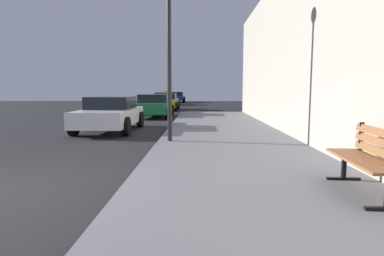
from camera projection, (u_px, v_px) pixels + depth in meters
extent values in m
cube|color=slate|center=(259.00, 190.00, 4.76)|extent=(4.00, 32.00, 0.15)
cube|color=brown|center=(349.00, 160.00, 4.33)|extent=(0.18, 1.54, 0.04)
cube|color=brown|center=(359.00, 160.00, 4.33)|extent=(0.18, 1.54, 0.04)
cube|color=brown|center=(369.00, 160.00, 4.32)|extent=(0.18, 1.54, 0.04)
cube|color=brown|center=(379.00, 160.00, 4.31)|extent=(0.18, 1.54, 0.04)
cube|color=brown|center=(382.00, 153.00, 4.29)|extent=(0.13, 1.54, 0.11)
cube|color=brown|center=(382.00, 143.00, 4.28)|extent=(0.13, 1.54, 0.11)
cube|color=brown|center=(383.00, 133.00, 4.26)|extent=(0.13, 1.54, 0.11)
cube|color=black|center=(344.00, 165.00, 4.99)|extent=(0.06, 0.06, 0.45)
cube|color=black|center=(343.00, 179.00, 5.01)|extent=(0.50, 0.08, 0.04)
cube|color=black|center=(361.00, 137.00, 4.92)|extent=(0.05, 0.05, 0.44)
cylinder|color=black|center=(169.00, 61.00, 8.63)|extent=(0.12, 0.12, 4.25)
cube|color=white|center=(110.00, 116.00, 12.06)|extent=(1.75, 4.10, 0.55)
cube|color=black|center=(111.00, 103.00, 12.20)|extent=(1.54, 1.84, 0.45)
cylinder|color=black|center=(126.00, 127.00, 10.76)|extent=(0.22, 0.64, 0.64)
cylinder|color=black|center=(73.00, 126.00, 10.80)|extent=(0.22, 0.64, 0.64)
cylinder|color=black|center=(140.00, 119.00, 13.37)|extent=(0.22, 0.64, 0.64)
cylinder|color=black|center=(98.00, 119.00, 13.40)|extent=(0.22, 0.64, 0.64)
cube|color=#196638|center=(154.00, 107.00, 18.42)|extent=(1.82, 4.32, 0.55)
cube|color=black|center=(154.00, 98.00, 18.58)|extent=(1.60, 1.94, 0.45)
cylinder|color=black|center=(168.00, 113.00, 17.06)|extent=(0.22, 0.64, 0.64)
cylinder|color=black|center=(133.00, 113.00, 17.10)|extent=(0.22, 0.64, 0.64)
cylinder|color=black|center=(172.00, 110.00, 19.80)|extent=(0.22, 0.64, 0.64)
cylinder|color=black|center=(142.00, 110.00, 19.84)|extent=(0.22, 0.64, 0.64)
cube|color=yellow|center=(166.00, 103.00, 24.73)|extent=(1.73, 4.33, 0.55)
cube|color=black|center=(166.00, 96.00, 24.88)|extent=(1.52, 1.95, 0.45)
cube|color=yellow|center=(166.00, 92.00, 24.85)|extent=(0.36, 0.14, 0.16)
cylinder|color=black|center=(176.00, 107.00, 23.36)|extent=(0.22, 0.64, 0.64)
cylinder|color=black|center=(152.00, 107.00, 23.39)|extent=(0.22, 0.64, 0.64)
cylinder|color=black|center=(178.00, 105.00, 26.11)|extent=(0.22, 0.64, 0.64)
cylinder|color=black|center=(157.00, 105.00, 26.15)|extent=(0.22, 0.64, 0.64)
cube|color=black|center=(164.00, 100.00, 33.07)|extent=(1.75, 4.24, 0.55)
cube|color=black|center=(164.00, 95.00, 33.22)|extent=(1.54, 1.91, 0.45)
cylinder|color=black|center=(171.00, 102.00, 31.73)|extent=(0.22, 0.64, 0.64)
cylinder|color=black|center=(153.00, 102.00, 31.76)|extent=(0.22, 0.64, 0.64)
cylinder|color=black|center=(173.00, 101.00, 34.42)|extent=(0.22, 0.64, 0.64)
cylinder|color=black|center=(157.00, 101.00, 34.46)|extent=(0.22, 0.64, 0.64)
cube|color=#233899|center=(176.00, 98.00, 39.52)|extent=(1.84, 4.55, 0.55)
cube|color=black|center=(176.00, 94.00, 39.69)|extent=(1.62, 2.05, 0.45)
cylinder|color=black|center=(183.00, 100.00, 38.09)|extent=(0.22, 0.64, 0.64)
cylinder|color=black|center=(168.00, 100.00, 38.12)|extent=(0.22, 0.64, 0.64)
cylinder|color=black|center=(184.00, 99.00, 40.98)|extent=(0.22, 0.64, 0.64)
cylinder|color=black|center=(170.00, 99.00, 41.01)|extent=(0.22, 0.64, 0.64)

